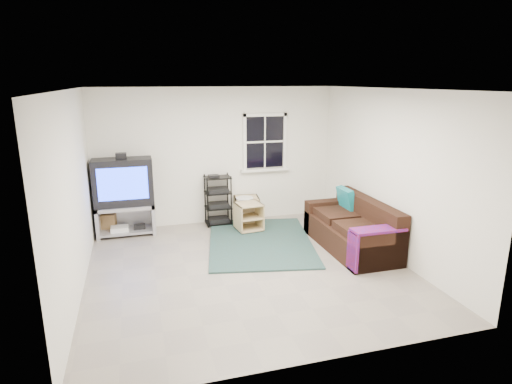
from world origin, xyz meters
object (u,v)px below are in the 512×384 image
object	(u,v)px
side_table_right	(246,208)
side_table_left	(248,216)
sofa	(353,230)
av_rack	(218,203)
tv_unit	(124,190)

from	to	relation	value
side_table_right	side_table_left	bearing A→B (deg)	-100.60
side_table_left	sofa	size ratio (longest dim) A/B	0.27
sofa	side_table_left	bearing A→B (deg)	138.06
sofa	av_rack	bearing A→B (deg)	136.92
av_rack	side_table_right	size ratio (longest dim) A/B	1.82
av_rack	sofa	xyz separation A→B (m)	(1.91, -1.79, -0.11)
side_table_left	sofa	world-z (taller)	sofa
tv_unit	side_table_right	world-z (taller)	tv_unit
tv_unit	side_table_right	size ratio (longest dim) A/B	2.78
av_rack	sofa	size ratio (longest dim) A/B	0.50
av_rack	side_table_right	xyz separation A→B (m)	(0.55, -0.03, -0.13)
side_table_right	sofa	xyz separation A→B (m)	(1.36, -1.76, 0.02)
tv_unit	av_rack	size ratio (longest dim) A/B	1.53
av_rack	side_table_left	world-z (taller)	av_rack
side_table_left	side_table_right	world-z (taller)	side_table_right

